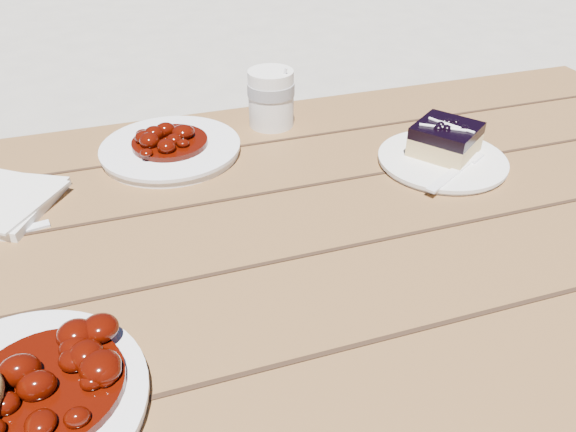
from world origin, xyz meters
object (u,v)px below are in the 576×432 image
object	(u,v)px
blueberry_cake	(446,139)
coffee_cup	(271,98)
main_plate	(15,410)
picnic_table	(163,335)
second_plate	(171,150)
dessert_plate	(442,161)

from	to	relation	value
blueberry_cake	coffee_cup	bearing A→B (deg)	101.16
main_plate	picnic_table	bearing A→B (deg)	56.97
second_plate	coffee_cup	bearing A→B (deg)	16.75
dessert_plate	second_plate	xyz separation A→B (m)	(-0.41, 0.17, 0.00)
main_plate	coffee_cup	xyz separation A→B (m)	(0.40, 0.53, 0.04)
dessert_plate	coffee_cup	world-z (taller)	coffee_cup
picnic_table	second_plate	size ratio (longest dim) A/B	8.83
main_plate	coffee_cup	distance (m)	0.67
second_plate	picnic_table	bearing A→B (deg)	-105.24
blueberry_cake	second_plate	size ratio (longest dim) A/B	0.58
dessert_plate	second_plate	bearing A→B (deg)	157.65
picnic_table	dessert_plate	distance (m)	0.52
dessert_plate	coffee_cup	bearing A→B (deg)	134.07
blueberry_cake	second_plate	xyz separation A→B (m)	(-0.42, 0.16, -0.03)
picnic_table	second_plate	xyz separation A→B (m)	(0.07, 0.25, 0.17)
second_plate	blueberry_cake	bearing A→B (deg)	-20.11
picnic_table	blueberry_cake	world-z (taller)	blueberry_cake
blueberry_cake	second_plate	bearing A→B (deg)	123.77
coffee_cup	blueberry_cake	bearing A→B (deg)	-42.72
picnic_table	blueberry_cake	size ratio (longest dim) A/B	15.29
main_plate	dessert_plate	xyz separation A→B (m)	(0.63, 0.30, -0.00)
main_plate	blueberry_cake	world-z (taller)	blueberry_cake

